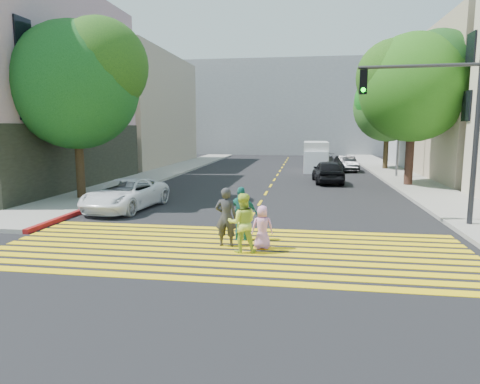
% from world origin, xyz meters
% --- Properties ---
extents(ground, '(120.00, 120.00, 0.00)m').
position_xyz_m(ground, '(0.00, 0.00, 0.00)').
color(ground, black).
extents(sidewalk_left, '(3.00, 40.00, 0.15)m').
position_xyz_m(sidewalk_left, '(-8.50, 22.00, 0.07)').
color(sidewalk_left, gray).
rests_on(sidewalk_left, ground).
extents(sidewalk_right, '(3.00, 60.00, 0.15)m').
position_xyz_m(sidewalk_right, '(8.50, 15.00, 0.07)').
color(sidewalk_right, gray).
rests_on(sidewalk_right, ground).
extents(curb_red, '(0.20, 8.00, 0.16)m').
position_xyz_m(curb_red, '(-6.90, 6.00, 0.08)').
color(curb_red, maroon).
rests_on(curb_red, ground).
extents(crosswalk, '(13.40, 5.30, 0.01)m').
position_xyz_m(crosswalk, '(0.00, 1.28, 0.01)').
color(crosswalk, yellow).
rests_on(crosswalk, ground).
extents(lane_line, '(0.12, 34.40, 0.01)m').
position_xyz_m(lane_line, '(0.00, 22.50, 0.01)').
color(lane_line, yellow).
rests_on(lane_line, ground).
extents(building_left_tan, '(12.00, 16.00, 10.00)m').
position_xyz_m(building_left_tan, '(-16.00, 28.00, 5.00)').
color(building_left_tan, tan).
rests_on(building_left_tan, ground).
extents(building_right_grey, '(10.00, 10.00, 10.00)m').
position_xyz_m(building_right_grey, '(15.00, 30.00, 5.00)').
color(building_right_grey, gray).
rests_on(building_right_grey, ground).
extents(backdrop_block, '(30.00, 8.00, 12.00)m').
position_xyz_m(backdrop_block, '(0.00, 48.00, 6.00)').
color(backdrop_block, gray).
rests_on(backdrop_block, ground).
extents(tree_left, '(6.85, 6.39, 8.37)m').
position_xyz_m(tree_left, '(-8.40, 8.46, 5.64)').
color(tree_left, black).
rests_on(tree_left, ground).
extents(tree_right_near, '(7.31, 6.87, 8.85)m').
position_xyz_m(tree_right_near, '(8.05, 15.69, 5.99)').
color(tree_right_near, black).
rests_on(tree_right_near, ground).
extents(tree_right_far, '(7.13, 7.12, 7.90)m').
position_xyz_m(tree_right_far, '(8.50, 25.98, 5.33)').
color(tree_right_far, '#372A19').
rests_on(tree_right_far, ground).
extents(pedestrian_man, '(0.63, 0.42, 1.73)m').
position_xyz_m(pedestrian_man, '(-0.20, 1.63, 0.87)').
color(pedestrian_man, '#303031').
rests_on(pedestrian_man, ground).
extents(pedestrian_woman, '(0.91, 0.77, 1.65)m').
position_xyz_m(pedestrian_woman, '(0.36, 1.11, 0.83)').
color(pedestrian_woman, '#C9E246').
rests_on(pedestrian_woman, ground).
extents(pedestrian_child, '(0.68, 0.50, 1.26)m').
position_xyz_m(pedestrian_child, '(0.87, 1.51, 0.63)').
color(pedestrian_child, '#E592C8').
rests_on(pedestrian_child, ground).
extents(pedestrian_extra, '(0.99, 0.44, 1.66)m').
position_xyz_m(pedestrian_extra, '(0.15, 2.36, 0.83)').
color(pedestrian_extra, '#1F716A').
rests_on(pedestrian_extra, ground).
extents(white_sedan, '(2.64, 4.85, 1.29)m').
position_xyz_m(white_sedan, '(-5.44, 6.57, 0.65)').
color(white_sedan, white).
rests_on(white_sedan, ground).
extents(dark_car_near, '(2.02, 4.38, 1.45)m').
position_xyz_m(dark_car_near, '(3.43, 16.82, 0.73)').
color(dark_car_near, black).
rests_on(dark_car_near, ground).
extents(silver_car, '(1.99, 4.45, 1.27)m').
position_xyz_m(silver_car, '(3.63, 30.14, 0.63)').
color(silver_car, gray).
rests_on(silver_car, ground).
extents(dark_car_parked, '(1.78, 3.81, 1.21)m').
position_xyz_m(dark_car_parked, '(5.23, 24.61, 0.60)').
color(dark_car_parked, black).
rests_on(dark_car_parked, ground).
extents(white_van, '(1.87, 4.93, 2.32)m').
position_xyz_m(white_van, '(2.81, 24.30, 1.10)').
color(white_van, silver).
rests_on(white_van, ground).
extents(traffic_signal, '(4.00, 0.47, 5.87)m').
position_xyz_m(traffic_signal, '(6.58, 5.22, 3.80)').
color(traffic_signal, black).
rests_on(traffic_signal, ground).
extents(street_lamp, '(1.91, 0.25, 8.44)m').
position_xyz_m(street_lamp, '(8.00, 20.08, 4.84)').
color(street_lamp, slate).
rests_on(street_lamp, ground).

